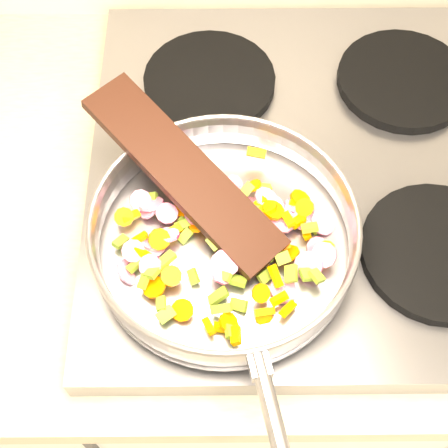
{
  "coord_description": "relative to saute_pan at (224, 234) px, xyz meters",
  "views": [
    {
      "loc": [
        -0.82,
        1.18,
        1.62
      ],
      "look_at": [
        -0.82,
        1.53,
        1.01
      ],
      "focal_mm": 50.0,
      "sensor_mm": 36.0,
      "label": 1
    }
  ],
  "objects": [
    {
      "name": "cooktop",
      "position": [
        0.12,
        0.14,
        -0.07
      ],
      "size": [
        0.6,
        0.6,
        0.04
      ],
      "primitive_type": "cube",
      "color": "#939399",
      "rests_on": "counter_top"
    },
    {
      "name": "grate_fl",
      "position": [
        -0.02,
        -0.0,
        -0.04
      ],
      "size": [
        0.19,
        0.19,
        0.02
      ],
      "primitive_type": "cylinder",
      "color": "black",
      "rests_on": "cooktop"
    },
    {
      "name": "grate_fr",
      "position": [
        0.26,
        -0.0,
        -0.04
      ],
      "size": [
        0.19,
        0.19,
        0.02
      ],
      "primitive_type": "cylinder",
      "color": "black",
      "rests_on": "cooktop"
    },
    {
      "name": "grate_bl",
      "position": [
        -0.02,
        0.28,
        -0.04
      ],
      "size": [
        0.19,
        0.19,
        0.02
      ],
      "primitive_type": "cylinder",
      "color": "black",
      "rests_on": "cooktop"
    },
    {
      "name": "grate_br",
      "position": [
        0.26,
        0.28,
        -0.04
      ],
      "size": [
        0.19,
        0.19,
        0.02
      ],
      "primitive_type": "cylinder",
      "color": "black",
      "rests_on": "cooktop"
    },
    {
      "name": "saute_pan",
      "position": [
        0.0,
        0.0,
        0.0
      ],
      "size": [
        0.35,
        0.52,
        0.06
      ],
      "rotation": [
        0.0,
        0.0,
        0.21
      ],
      "color": "#9E9EA5",
      "rests_on": "grate_fl"
    },
    {
      "name": "vegetable_heap",
      "position": [
        0.01,
        0.0,
        -0.01
      ],
      "size": [
        0.28,
        0.27,
        0.05
      ],
      "color": "#D41462",
      "rests_on": "saute_pan"
    },
    {
      "name": "wooden_spatula",
      "position": [
        -0.05,
        0.07,
        0.02
      ],
      "size": [
        0.25,
        0.26,
        0.07
      ],
      "primitive_type": "cube",
      "rotation": [
        0.0,
        -0.19,
        2.33
      ],
      "color": "black",
      "rests_on": "saute_pan"
    }
  ]
}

